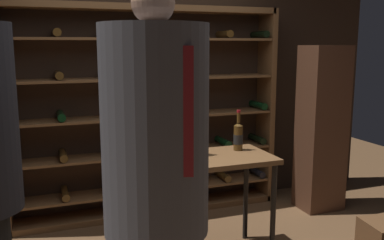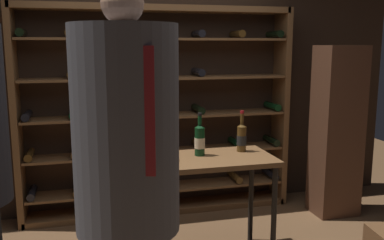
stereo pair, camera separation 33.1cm
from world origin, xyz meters
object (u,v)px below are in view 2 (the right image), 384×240
Objects in this scene: wine_bottle_red_label at (242,137)px; display_cabinet at (337,132)px; tasting_table at (203,171)px; person_guest_plum_blouse at (127,180)px; wine_bottle_amber_reserve at (200,140)px; wine_rack at (158,113)px; wine_glass_stemmed_center at (170,147)px.

display_cabinet is at bearing 22.94° from wine_bottle_red_label.
wine_bottle_red_label is at bearing 17.43° from tasting_table.
tasting_table is at bearing -158.28° from display_cabinet.
wine_bottle_amber_reserve is (0.71, 1.28, -0.12)m from person_guest_plum_blouse.
wine_rack is at bearing 117.54° from wine_bottle_red_label.
wine_bottle_red_label is at bearing 67.38° from person_guest_plum_blouse.
display_cabinet is at bearing 21.72° from tasting_table.
tasting_table is (0.16, -1.14, -0.30)m from wine_rack.
display_cabinet is (2.33, 1.85, -0.25)m from person_guest_plum_blouse.
wine_rack is 1.38× the size of person_guest_plum_blouse.
wine_rack reaches higher than wine_bottle_amber_reserve.
wine_bottle_amber_reserve is (0.16, -1.06, -0.06)m from wine_rack.
tasting_table is 0.25m from wine_bottle_amber_reserve.
display_cabinet reaches higher than wine_glass_stemmed_center.
person_guest_plum_blouse is 5.85× the size of wine_bottle_amber_reserve.
wine_rack is at bearing 164.51° from display_cabinet.
wine_glass_stemmed_center reaches higher than tasting_table.
tasting_table is 1.74m from display_cabinet.
person_guest_plum_blouse is 2.98m from display_cabinet.
wine_bottle_amber_reserve reaches higher than wine_bottle_red_label.
person_guest_plum_blouse is at bearing -129.33° from wine_bottle_red_label.
person_guest_plum_blouse is 1.28m from wine_glass_stemmed_center.
wine_bottle_amber_reserve reaches higher than wine_glass_stemmed_center.
wine_rack is at bearing 93.50° from person_guest_plum_blouse.
display_cabinet reaches higher than tasting_table.
wine_bottle_red_label is 2.34× the size of wine_glass_stemmed_center.
wine_bottle_red_label is (0.37, 0.12, 0.23)m from tasting_table.
person_guest_plum_blouse reaches higher than tasting_table.
wine_bottle_amber_reserve is at bearing 92.88° from tasting_table.
wine_rack is 1.19m from tasting_table.
wine_bottle_amber_reserve is at bearing -81.55° from wine_rack.
wine_bottle_amber_reserve is at bearing 77.75° from person_guest_plum_blouse.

